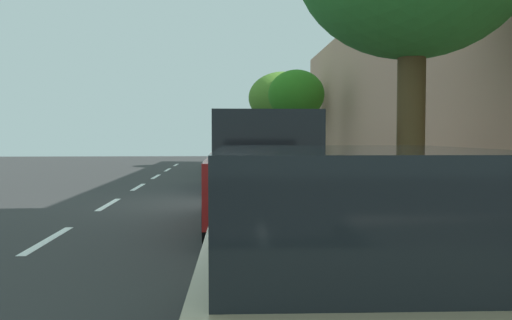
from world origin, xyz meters
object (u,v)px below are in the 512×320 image
(parked_suv_red_second, at_px, (262,168))
(cyclist_with_backpack, at_px, (292,161))
(fire_hydrant, at_px, (286,164))
(parked_suv_dark_blue_mid, at_px, (250,155))
(parked_sedan_green_far, at_px, (241,156))
(bicycle_at_curb, at_px, (280,186))
(street_tree_mid_block, at_px, (296,97))
(parked_sedan_tan_nearest, at_px, (352,281))
(street_tree_far_end, at_px, (283,98))

(parked_suv_red_second, xyz_separation_m, cyclist_with_backpack, (0.91, 2.99, -0.02))
(cyclist_with_backpack, height_order, fire_hydrant, cyclist_with_backpack)
(parked_suv_dark_blue_mid, bearing_deg, parked_sedan_green_far, 90.73)
(bicycle_at_curb, distance_m, street_tree_mid_block, 9.22)
(parked_sedan_tan_nearest, height_order, street_tree_mid_block, street_tree_mid_block)
(street_tree_mid_block, bearing_deg, cyclist_with_backpack, -98.27)
(street_tree_mid_block, bearing_deg, parked_suv_dark_blue_mid, -110.91)
(parked_sedan_tan_nearest, height_order, parked_suv_red_second, parked_suv_red_second)
(bicycle_at_curb, distance_m, fire_hydrant, 6.50)
(street_tree_mid_block, bearing_deg, bicycle_at_curb, -100.13)
(cyclist_with_backpack, xyz_separation_m, fire_hydrant, (0.67, 6.87, -0.44))
(bicycle_at_curb, bearing_deg, street_tree_far_end, 83.55)
(parked_sedan_tan_nearest, distance_m, fire_hydrant, 16.18)
(parked_suv_red_second, height_order, parked_sedan_green_far, parked_suv_red_second)
(street_tree_far_end, relative_size, fire_hydrant, 5.54)
(bicycle_at_curb, xyz_separation_m, street_tree_far_end, (1.55, 13.68, 3.08))
(parked_sedan_tan_nearest, height_order, street_tree_far_end, street_tree_far_end)
(parked_sedan_green_far, bearing_deg, parked_suv_red_second, -90.04)
(parked_sedan_green_far, distance_m, bicycle_at_curb, 9.59)
(cyclist_with_backpack, distance_m, street_tree_far_end, 14.40)
(parked_suv_dark_blue_mid, height_order, street_tree_mid_block, street_tree_mid_block)
(street_tree_mid_block, bearing_deg, parked_sedan_tan_nearest, -96.66)
(parked_sedan_green_far, xyz_separation_m, street_tree_far_end, (2.22, 4.12, 2.71))
(bicycle_at_curb, distance_m, cyclist_with_backpack, 0.79)
(bicycle_at_curb, relative_size, street_tree_far_end, 0.38)
(parked_sedan_green_far, relative_size, fire_hydrant, 5.27)
(parked_suv_red_second, xyz_separation_m, street_tree_far_end, (2.23, 17.11, 2.44))
(parked_suv_dark_blue_mid, distance_m, parked_sedan_green_far, 6.52)
(street_tree_far_end, bearing_deg, cyclist_with_backpack, -95.35)
(parked_suv_dark_blue_mid, relative_size, fire_hydrant, 5.63)
(cyclist_with_backpack, bearing_deg, street_tree_mid_block, 81.73)
(parked_suv_red_second, distance_m, street_tree_far_end, 17.43)
(parked_suv_red_second, bearing_deg, street_tree_far_end, 82.56)
(bicycle_at_curb, xyz_separation_m, street_tree_mid_block, (1.55, 8.66, 2.78))
(street_tree_mid_block, distance_m, street_tree_far_end, 5.04)
(street_tree_mid_block, height_order, street_tree_far_end, street_tree_far_end)
(parked_sedan_tan_nearest, height_order, fire_hydrant, parked_sedan_tan_nearest)
(street_tree_mid_block, bearing_deg, parked_sedan_green_far, 157.89)
(parked_sedan_green_far, xyz_separation_m, cyclist_with_backpack, (0.90, -10.00, 0.25))
(bicycle_at_curb, distance_m, street_tree_far_end, 14.11)
(parked_sedan_tan_nearest, xyz_separation_m, parked_suv_red_second, (-0.09, 6.25, 0.27))
(cyclist_with_backpack, xyz_separation_m, street_tree_mid_block, (1.32, 9.10, 2.17))
(parked_suv_red_second, height_order, street_tree_mid_block, street_tree_mid_block)
(parked_suv_dark_blue_mid, bearing_deg, fire_hydrant, 66.22)
(parked_suv_red_second, relative_size, parked_sedan_green_far, 1.06)
(cyclist_with_backpack, bearing_deg, parked_suv_dark_blue_mid, 103.22)
(bicycle_at_curb, bearing_deg, cyclist_with_backpack, -62.93)
(parked_sedan_green_far, height_order, street_tree_mid_block, street_tree_mid_block)
(parked_sedan_green_far, xyz_separation_m, street_tree_mid_block, (2.22, -0.90, 2.42))
(street_tree_mid_block, relative_size, fire_hydrant, 4.91)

